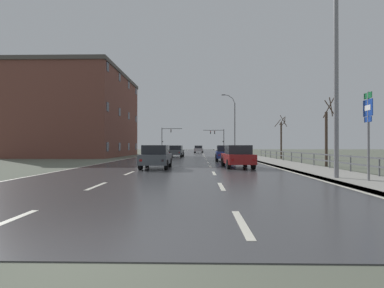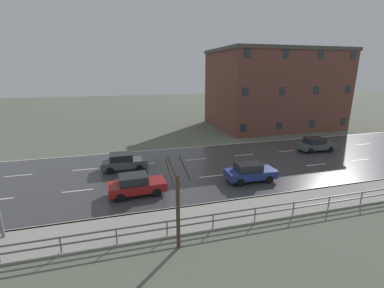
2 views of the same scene
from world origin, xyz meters
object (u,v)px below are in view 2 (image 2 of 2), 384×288
(car_far_right, at_px, (136,185))
(brick_building, at_px, (273,89))
(car_near_left, at_px, (250,172))
(car_near_right, at_px, (124,161))
(car_far_left, at_px, (316,144))

(car_far_right, distance_m, brick_building, 31.37)
(car_near_left, distance_m, brick_building, 25.16)
(car_near_right, bearing_deg, car_far_right, 7.46)
(car_far_left, height_order, car_far_right, same)
(car_near_right, xyz_separation_m, car_far_right, (5.52, 0.75, 0.00))
(car_near_left, height_order, brick_building, brick_building)
(car_far_left, relative_size, car_far_right, 1.00)
(car_far_left, xyz_separation_m, car_far_right, (5.72, -20.38, 0.00))
(car_far_left, bearing_deg, car_far_right, -71.14)
(car_near_right, height_order, car_far_right, same)
(car_near_left, xyz_separation_m, brick_building, (-20.03, 14.29, 5.25))
(car_near_left, height_order, car_far_left, same)
(car_far_left, bearing_deg, car_near_right, -86.28)
(car_near_right, bearing_deg, car_near_left, 61.01)
(car_near_right, height_order, car_near_left, same)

